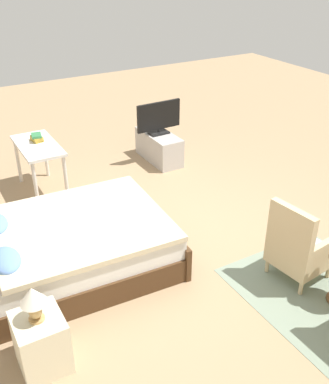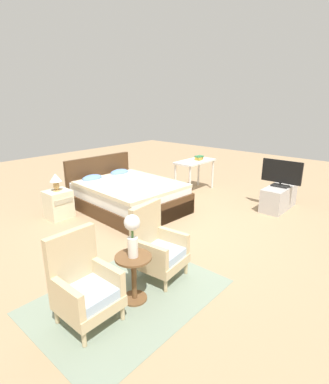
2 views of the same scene
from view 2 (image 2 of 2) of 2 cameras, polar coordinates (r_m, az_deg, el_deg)
The scene contains 13 objects.
ground_plane at distance 5.32m, azimuth 0.56°, elevation -6.47°, with size 16.00×16.00×0.00m, color #A38460.
floor_rug at distance 3.63m, azimuth -6.65°, elevation -19.04°, with size 2.10×1.50×0.01m.
bed at distance 6.04m, azimuth -7.14°, elevation -0.60°, with size 1.70×2.18×0.96m.
armchair_by_window_left at distance 3.20m, azimuth -15.07°, elevation -16.98°, with size 0.54×0.54×0.92m.
armchair_by_window_right at distance 3.78m, azimuth -1.45°, elevation -10.58°, with size 0.60×0.60×0.92m.
side_table at distance 3.39m, azimuth -5.88°, elevation -15.05°, with size 0.40×0.40×0.54m.
flower_vase at distance 3.16m, azimuth -6.15°, elevation -7.46°, with size 0.17×0.17×0.48m.
nightstand at distance 5.95m, azimuth -19.56°, elevation -2.19°, with size 0.44×0.41×0.52m.
table_lamp at distance 5.81m, azimuth -20.04°, elevation 2.25°, with size 0.22×0.22×0.33m.
tv_stand at distance 6.48m, azimuth 20.90°, elevation -1.00°, with size 0.96×0.40×0.47m.
tv_flatscreen at distance 6.35m, azimuth 21.40°, elevation 3.38°, with size 0.21×0.78×0.53m.
vanity_desk at distance 7.18m, azimuth 5.80°, elevation 5.11°, with size 1.04×0.52×0.74m.
book_stack at distance 7.22m, azimuth 6.60°, elevation 6.48°, with size 0.21×0.17×0.10m.
Camera 2 is at (-3.69, -3.17, 2.16)m, focal length 28.00 mm.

